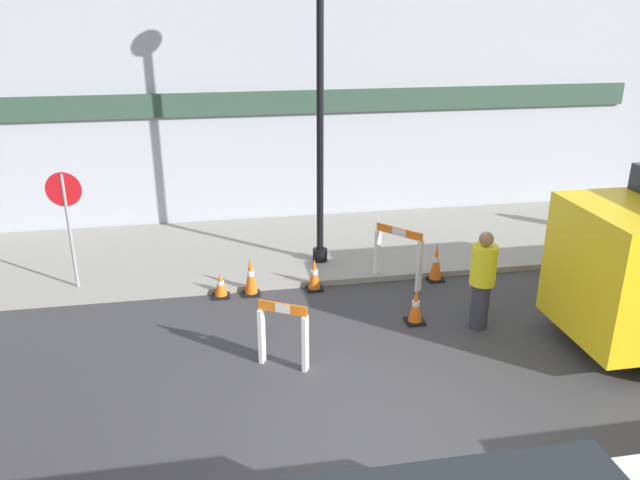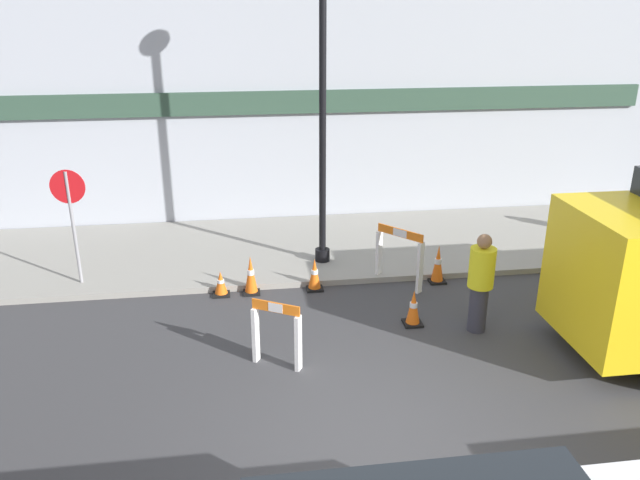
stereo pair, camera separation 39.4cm
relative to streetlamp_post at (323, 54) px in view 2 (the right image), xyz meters
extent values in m
plane|color=#38383A|center=(-0.13, -5.46, -4.04)|extent=(60.00, 60.00, 0.00)
cube|color=gray|center=(-0.13, 0.91, -3.98)|extent=(18.00, 3.72, 0.11)
cube|color=#A3A8B2|center=(-0.13, 2.85, -1.29)|extent=(18.00, 0.12, 5.50)
cube|color=#2D4738|center=(-0.13, 2.74, -1.24)|extent=(16.20, 0.10, 0.50)
cylinder|color=black|center=(0.00, 0.00, -3.81)|extent=(0.29, 0.29, 0.24)
cylinder|color=black|center=(0.00, 0.00, -1.02)|extent=(0.13, 0.13, 5.80)
cylinder|color=gray|center=(-4.49, -0.41, -2.89)|extent=(0.06, 0.06, 2.08)
cylinder|color=red|center=(-4.49, -0.41, -2.12)|extent=(0.60, 0.06, 0.60)
cube|color=white|center=(1.54, -1.45, -3.56)|extent=(0.14, 0.13, 0.96)
cube|color=white|center=(0.95, -0.76, -3.56)|extent=(0.14, 0.13, 0.96)
cube|color=orange|center=(1.24, -1.11, -3.00)|extent=(0.64, 0.75, 0.15)
cube|color=white|center=(1.24, -1.11, -3.00)|extent=(0.21, 0.24, 0.14)
cube|color=white|center=(-1.44, -3.32, -3.61)|extent=(0.12, 0.14, 0.85)
cube|color=white|center=(-0.87, -3.65, -3.61)|extent=(0.12, 0.14, 0.85)
cube|color=orange|center=(-1.15, -3.48, -3.11)|extent=(0.64, 0.38, 0.15)
cube|color=white|center=(-1.15, -3.48, -3.11)|extent=(0.20, 0.13, 0.14)
cube|color=black|center=(2.00, -1.06, -4.02)|extent=(0.30, 0.30, 0.04)
cone|color=orange|center=(2.00, -1.06, -3.65)|extent=(0.22, 0.22, 0.69)
cylinder|color=white|center=(2.00, -1.06, -3.62)|extent=(0.13, 0.13, 0.10)
cube|color=black|center=(-1.44, -1.06, -4.02)|extent=(0.30, 0.30, 0.04)
cone|color=orange|center=(-1.44, -1.06, -3.66)|extent=(0.23, 0.22, 0.67)
cylinder|color=white|center=(-1.44, -1.06, -3.62)|extent=(0.13, 0.13, 0.09)
cube|color=black|center=(-0.30, -1.06, -4.02)|extent=(0.30, 0.30, 0.04)
cone|color=orange|center=(-0.30, -1.06, -3.72)|extent=(0.22, 0.22, 0.56)
cylinder|color=white|center=(-0.30, -1.06, -3.69)|extent=(0.13, 0.13, 0.08)
cube|color=black|center=(1.11, -2.58, -4.02)|extent=(0.30, 0.30, 0.04)
cone|color=orange|center=(1.11, -2.58, -3.71)|extent=(0.23, 0.22, 0.56)
cylinder|color=white|center=(1.11, -2.58, -3.69)|extent=(0.13, 0.13, 0.08)
cube|color=black|center=(-1.97, -1.06, -4.02)|extent=(0.30, 0.30, 0.04)
cone|color=orange|center=(-1.97, -1.06, -3.79)|extent=(0.23, 0.22, 0.42)
cylinder|color=white|center=(-1.97, -1.06, -3.77)|extent=(0.13, 0.13, 0.06)
cylinder|color=#33333D|center=(2.05, -2.89, -3.65)|extent=(0.39, 0.39, 0.76)
cylinder|color=yellow|center=(2.05, -2.89, -2.96)|extent=(0.54, 0.54, 0.63)
sphere|color=#8E6647|center=(2.05, -2.89, -2.53)|extent=(0.31, 0.31, 0.23)
cylinder|color=black|center=(4.02, -2.93, -3.74)|extent=(0.60, 0.18, 0.60)
camera|label=1|loc=(-2.00, -11.16, 0.86)|focal=35.00mm
camera|label=2|loc=(-1.62, -11.22, 0.86)|focal=35.00mm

